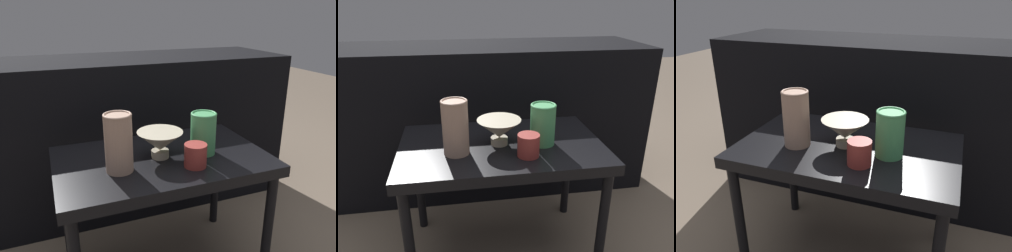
% 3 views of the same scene
% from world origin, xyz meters
% --- Properties ---
extents(table, '(0.75, 0.47, 0.49)m').
position_xyz_m(table, '(0.00, 0.00, 0.44)').
color(table, black).
rests_on(table, ground_plane).
extents(couch_backdrop, '(1.67, 0.50, 0.77)m').
position_xyz_m(couch_backdrop, '(0.00, 0.59, 0.39)').
color(couch_backdrop, black).
rests_on(couch_backdrop, ground_plane).
extents(bowl, '(0.16, 0.16, 0.10)m').
position_xyz_m(bowl, '(-0.01, -0.01, 0.55)').
color(bowl, '#B2A88E').
rests_on(bowl, table).
extents(vase_textured_left, '(0.09, 0.09, 0.19)m').
position_xyz_m(vase_textured_left, '(-0.17, -0.06, 0.59)').
color(vase_textured_left, tan).
rests_on(vase_textured_left, table).
extents(vase_colorful_right, '(0.09, 0.09, 0.15)m').
position_xyz_m(vase_colorful_right, '(0.15, -0.03, 0.57)').
color(vase_colorful_right, '#47995B').
rests_on(vase_colorful_right, table).
extents(cup, '(0.08, 0.08, 0.08)m').
position_xyz_m(cup, '(0.08, -0.12, 0.53)').
color(cup, maroon).
rests_on(cup, table).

